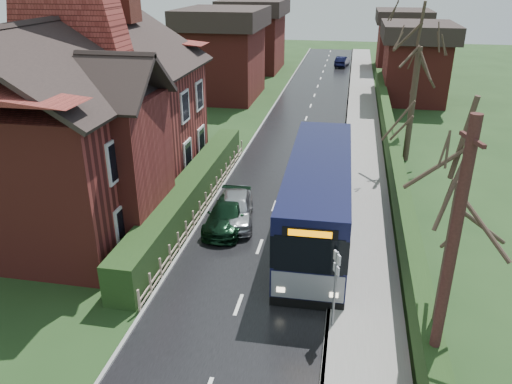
% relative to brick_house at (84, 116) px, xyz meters
% --- Properties ---
extents(ground, '(140.00, 140.00, 0.00)m').
position_rel_brick_house_xyz_m(ground, '(8.73, -4.78, -4.38)').
color(ground, '#25421C').
rests_on(ground, ground).
extents(road, '(6.00, 100.00, 0.02)m').
position_rel_brick_house_xyz_m(road, '(8.73, 5.22, -4.37)').
color(road, black).
rests_on(road, ground).
extents(pavement, '(2.50, 100.00, 0.14)m').
position_rel_brick_house_xyz_m(pavement, '(12.98, 5.22, -4.31)').
color(pavement, slate).
rests_on(pavement, ground).
extents(kerb_right, '(0.12, 100.00, 0.14)m').
position_rel_brick_house_xyz_m(kerb_right, '(11.78, 5.22, -4.31)').
color(kerb_right, gray).
rests_on(kerb_right, ground).
extents(kerb_left, '(0.12, 100.00, 0.10)m').
position_rel_brick_house_xyz_m(kerb_left, '(5.68, 5.22, -4.33)').
color(kerb_left, gray).
rests_on(kerb_left, ground).
extents(front_hedge, '(1.20, 16.00, 1.60)m').
position_rel_brick_house_xyz_m(front_hedge, '(4.83, 0.22, -3.58)').
color(front_hedge, '#1A3113').
rests_on(front_hedge, ground).
extents(picket_fence, '(0.10, 16.00, 0.90)m').
position_rel_brick_house_xyz_m(picket_fence, '(5.58, 0.22, -3.93)').
color(picket_fence, tan).
rests_on(picket_fence, ground).
extents(right_wall_hedge, '(0.60, 50.00, 1.80)m').
position_rel_brick_house_xyz_m(right_wall_hedge, '(14.53, 5.22, -3.36)').
color(right_wall_hedge, maroon).
rests_on(right_wall_hedge, ground).
extents(brick_house, '(9.30, 14.60, 10.30)m').
position_rel_brick_house_xyz_m(brick_house, '(0.00, 0.00, 0.00)').
color(brick_house, maroon).
rests_on(brick_house, ground).
extents(bus, '(2.74, 11.17, 3.38)m').
position_rel_brick_house_xyz_m(bus, '(10.94, -1.07, -2.70)').
color(bus, black).
rests_on(bus, ground).
extents(car_silver, '(2.27, 4.14, 1.34)m').
position_rel_brick_house_xyz_m(car_silver, '(7.23, -0.65, -3.71)').
color(car_silver, silver).
rests_on(car_silver, ground).
extents(car_green, '(1.68, 4.04, 1.17)m').
position_rel_brick_house_xyz_m(car_green, '(7.00, -1.18, -3.79)').
color(car_green, black).
rests_on(car_green, ground).
extents(car_distant, '(1.82, 3.78, 1.20)m').
position_rel_brick_house_xyz_m(car_distant, '(10.73, 41.22, -3.78)').
color(car_distant, black).
rests_on(car_distant, ground).
extents(bus_stop_sign, '(0.23, 0.41, 2.82)m').
position_rel_brick_house_xyz_m(bus_stop_sign, '(11.93, -7.39, -2.51)').
color(bus_stop_sign, slate).
rests_on(bus_stop_sign, ground).
extents(telegraph_pole, '(0.37, 0.99, 7.79)m').
position_rel_brick_house_xyz_m(telegraph_pole, '(14.53, -9.78, -0.43)').
color(telegraph_pole, '#321916').
rests_on(telegraph_pole, ground).
extents(tree_right_near, '(3.88, 3.88, 8.37)m').
position_rel_brick_house_xyz_m(tree_right_near, '(14.73, -8.74, 1.88)').
color(tree_right_near, '#382B21').
rests_on(tree_right_near, ground).
extents(tree_right_far, '(4.92, 4.92, 9.50)m').
position_rel_brick_house_xyz_m(tree_right_far, '(15.52, 9.17, 2.72)').
color(tree_right_far, '#35291F').
rests_on(tree_right_far, ground).
extents(tree_house_side, '(4.86, 4.86, 11.05)m').
position_rel_brick_house_xyz_m(tree_house_side, '(-2.95, 5.22, 3.88)').
color(tree_house_side, '#33251E').
rests_on(tree_house_side, ground).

